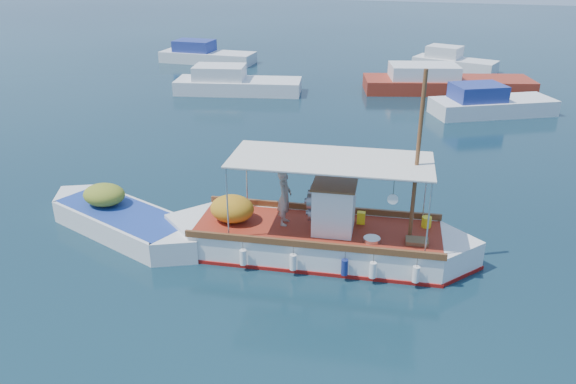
# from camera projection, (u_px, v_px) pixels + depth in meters

# --- Properties ---
(ground) EXTENTS (160.00, 160.00, 0.00)m
(ground) POSITION_uv_depth(u_px,v_px,m) (327.00, 243.00, 16.49)
(ground) COLOR black
(ground) RESTS_ON ground
(fishing_caique) EXTENTS (9.00, 3.07, 5.52)m
(fishing_caique) POSITION_uv_depth(u_px,v_px,m) (315.00, 238.00, 15.77)
(fishing_caique) COLOR white
(fishing_caique) RESTS_ON ground
(dinghy) EXTENTS (5.98, 3.28, 1.56)m
(dinghy) POSITION_uv_depth(u_px,v_px,m) (122.00, 222.00, 17.07)
(dinghy) COLOR white
(dinghy) RESTS_ON ground
(bg_boat_nw) EXTENTS (7.68, 3.85, 1.80)m
(bg_boat_nw) POSITION_uv_depth(u_px,v_px,m) (235.00, 84.00, 33.22)
(bg_boat_nw) COLOR silver
(bg_boat_nw) RESTS_ON ground
(bg_boat_n) EXTENTS (10.23, 5.24, 1.80)m
(bg_boat_n) POSITION_uv_depth(u_px,v_px,m) (442.00, 83.00, 33.52)
(bg_boat_n) COLOR maroon
(bg_boat_n) RESTS_ON ground
(bg_boat_ne) EXTENTS (6.55, 4.80, 1.80)m
(bg_boat_ne) POSITION_uv_depth(u_px,v_px,m) (489.00, 105.00, 28.93)
(bg_boat_ne) COLOR silver
(bg_boat_ne) RESTS_ON ground
(bg_boat_far_w) EXTENTS (7.00, 2.32, 1.80)m
(bg_boat_far_w) POSITION_uv_depth(u_px,v_px,m) (205.00, 56.00, 41.87)
(bg_boat_far_w) COLOR silver
(bg_boat_far_w) RESTS_ON ground
(bg_boat_far_n) EXTENTS (5.93, 3.57, 1.80)m
(bg_boat_far_n) POSITION_uv_depth(u_px,v_px,m) (452.00, 63.00, 39.34)
(bg_boat_far_n) COLOR silver
(bg_boat_far_n) RESTS_ON ground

